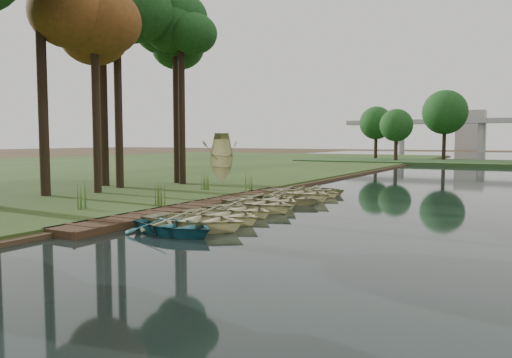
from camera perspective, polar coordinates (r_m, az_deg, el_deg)
The scene contains 23 objects.
ground at distance 21.93m, azimuth -2.55°, elevation -3.73°, with size 300.00×300.00×0.00m, color #3D2F1D.
boardwalk at distance 22.78m, azimuth -5.99°, elevation -3.06°, with size 1.60×16.00×0.30m, color #342214.
peninsula at distance 68.64m, azimuth 26.15°, elevation 1.59°, with size 50.00×14.00×0.45m, color #27441E.
far_trees at distance 68.90m, azimuth 23.54°, elevation 6.84°, with size 45.60×5.60×8.80m.
building_b at distance 164.34m, azimuth 23.35°, elevation 5.10°, with size 8.00×8.00×12.00m, color #A5A5A0.
rowboat_0 at distance 16.63m, azimuth -9.31°, elevation -5.05°, with size 2.35×3.29×0.68m, color #2C6F7B.
rowboat_1 at distance 17.37m, azimuth -7.11°, elevation -4.45°, with size 2.71×3.79×0.79m, color #C5C28F.
rowboat_2 at distance 18.72m, azimuth -3.97°, elevation -3.89°, with size 2.47×3.46×0.72m, color #C5C28F.
rowboat_3 at distance 20.28m, azimuth -1.97°, elevation -3.32°, with size 2.27×3.18×0.66m, color #C5C28F.
rowboat_4 at distance 21.73m, azimuth 0.25°, elevation -2.64°, with size 2.67×3.74×0.77m, color #C5C28F.
rowboat_5 at distance 23.20m, azimuth 1.62°, elevation -2.22°, with size 2.58×3.62×0.75m, color #C5C28F.
rowboat_6 at distance 24.26m, azimuth 3.83°, elevation -2.04°, with size 2.28×3.19×0.66m, color #C5C28F.
rowboat_7 at distance 25.78m, azimuth 4.72°, elevation -1.47°, with size 2.87×4.02×0.83m, color #C5C28F.
rowboat_8 at distance 27.26m, azimuth 6.48°, elevation -1.38°, with size 2.14×2.99×0.62m, color #C5C28F.
rowboat_9 at distance 28.66m, azimuth 7.25°, elevation -1.09°, with size 2.19×3.07×0.64m, color #C5C28F.
stored_rowboat at distance 32.22m, azimuth -4.01°, elevation 0.03°, with size 2.34×3.27×0.68m, color #C5C28F.
tree_2 at distance 28.63m, azimuth -18.02°, elevation 15.21°, with size 4.04×4.04×10.08m.
tree_4 at distance 33.19m, azimuth -8.58°, elevation 16.13°, with size 3.82×3.82×11.37m.
tree_6 at distance 33.99m, azimuth -9.19°, elevation 16.07°, with size 4.40×4.40×11.69m.
reeds_0 at distance 21.80m, azimuth -19.55°, elevation -1.72°, with size 0.60×0.60×1.15m, color #3F661E.
reeds_1 at distance 21.88m, azimuth -10.87°, elevation -1.75°, with size 0.60×0.60×0.97m, color #3F661E.
reeds_2 at distance 28.58m, azimuth -5.91°, elevation -0.16°, with size 0.60×0.60×1.07m, color #3F661E.
reeds_3 at distance 27.99m, azimuth -1.04°, elevation -0.27°, with size 0.60×0.60×1.03m, color #3F661E.
Camera 1 is at (11.35, -18.50, 3.12)m, focal length 35.00 mm.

